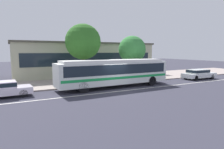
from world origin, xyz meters
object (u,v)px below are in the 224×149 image
pedestrian_waiting_near_sign (107,73)px  street_tree_mid_block (132,50)px  sedan_far_ahead (199,74)px  sedan_behind_bus (1,89)px  bus_stop_sign (132,68)px  transit_bus (115,71)px  street_tree_near_stop (83,42)px

pedestrian_waiting_near_sign → street_tree_mid_block: 5.08m
sedan_far_ahead → pedestrian_waiting_near_sign: size_ratio=2.71×
sedan_behind_bus → sedan_far_ahead: (22.93, -0.31, 0.00)m
sedan_far_ahead → bus_stop_sign: bus_stop_sign is taller
sedan_behind_bus → pedestrian_waiting_near_sign: (10.65, 2.46, 0.43)m
transit_bus → bus_stop_sign: (3.31, 1.67, 0.03)m
bus_stop_sign → street_tree_mid_block: size_ratio=0.44×
sedan_behind_bus → transit_bus: bearing=-1.4°
sedan_far_ahead → pedestrian_waiting_near_sign: bearing=167.3°
sedan_behind_bus → street_tree_mid_block: (14.81, 3.47, 3.16)m
street_tree_mid_block → transit_bus: bearing=-141.1°
transit_bus → bus_stop_sign: bearing=26.7°
sedan_behind_bus → bus_stop_sign: bearing=6.0°
bus_stop_sign → street_tree_mid_block: (1.29, 2.04, 2.21)m
transit_bus → street_tree_near_stop: 5.48m
pedestrian_waiting_near_sign → street_tree_mid_block: bearing=13.7°
transit_bus → pedestrian_waiting_near_sign: 2.78m
transit_bus → sedan_behind_bus: 10.25m
pedestrian_waiting_near_sign → transit_bus: bearing=-99.4°
sedan_far_ahead → street_tree_mid_block: size_ratio=0.87×
pedestrian_waiting_near_sign → street_tree_near_stop: 4.51m
pedestrian_waiting_near_sign → street_tree_mid_block: street_tree_mid_block is taller
sedan_behind_bus → street_tree_near_stop: (8.33, 3.87, 4.03)m
sedan_far_ahead → street_tree_mid_block: bearing=155.0°
sedan_behind_bus → bus_stop_sign: size_ratio=1.85×
bus_stop_sign → street_tree_near_stop: size_ratio=0.36×
transit_bus → sedan_behind_bus: bearing=178.6°
street_tree_near_stop → street_tree_mid_block: street_tree_near_stop is taller
transit_bus → pedestrian_waiting_near_sign: size_ratio=6.75×
bus_stop_sign → pedestrian_waiting_near_sign: bearing=160.3°
sedan_far_ahead → street_tree_near_stop: bearing=164.0°
transit_bus → street_tree_near_stop: street_tree_near_stop is taller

